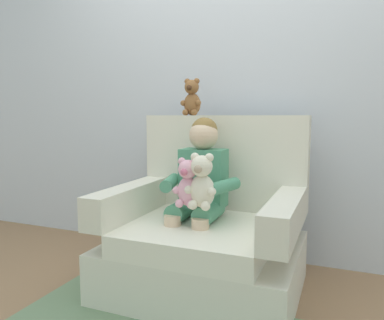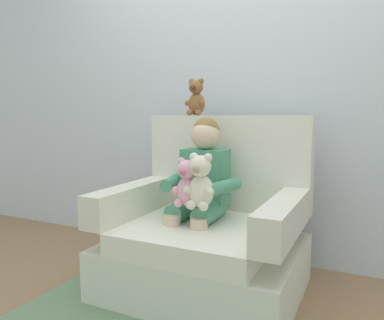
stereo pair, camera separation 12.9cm
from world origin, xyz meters
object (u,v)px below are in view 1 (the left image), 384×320
object	(u,v)px
armchair	(207,235)
plush_pink	(188,184)
plush_cream	(202,183)
seated_child	(199,182)
plush_brown_on_backrest	(192,98)

from	to	relation	value
armchair	plush_pink	size ratio (longest dim) A/B	3.98
armchair	plush_cream	xyz separation A→B (m)	(0.03, -0.18, 0.34)
seated_child	plush_pink	distance (m)	0.18
seated_child	plush_cream	bearing A→B (deg)	-72.20
armchair	seated_child	bearing A→B (deg)	169.72
armchair	plush_brown_on_backrest	size ratio (longest dim) A/B	4.35
plush_pink	seated_child	bearing A→B (deg)	98.28
plush_pink	plush_brown_on_backrest	world-z (taller)	plush_brown_on_backrest
plush_pink	plush_brown_on_backrest	bearing A→B (deg)	116.61
armchair	plush_pink	distance (m)	0.37
plush_pink	plush_brown_on_backrest	size ratio (longest dim) A/B	1.09
armchair	plush_brown_on_backrest	distance (m)	0.88
armchair	plush_brown_on_backrest	world-z (taller)	plush_brown_on_backrest
seated_child	plush_pink	world-z (taller)	seated_child
armchair	seated_child	xyz separation A→B (m)	(-0.05, 0.01, 0.31)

